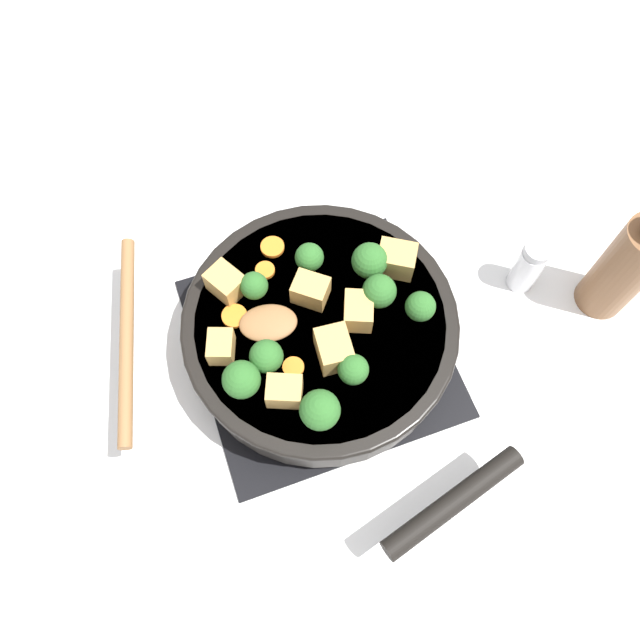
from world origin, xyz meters
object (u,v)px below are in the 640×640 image
Objects in this scene: salt_shaker at (528,265)px; wooden_spoon at (185,331)px; skillet_pan at (321,330)px; pepper_mill at (628,265)px.

wooden_spoon is at bearing -4.31° from salt_shaker.
pepper_mill is (-0.38, 0.06, 0.03)m from skillet_pan.
skillet_pan is 0.16m from wooden_spoon.
salt_shaker is (-0.29, -0.00, -0.02)m from skillet_pan.
skillet_pan is at bearing 0.80° from salt_shaker.
pepper_mill is 2.29× the size of salt_shaker.
wooden_spoon is at bearing -10.02° from pepper_mill.
salt_shaker is (-0.44, 0.03, -0.05)m from wooden_spoon.
pepper_mill reaches higher than wooden_spoon.
wooden_spoon is (0.15, -0.04, 0.03)m from skillet_pan.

